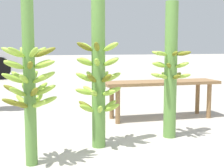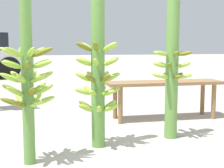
# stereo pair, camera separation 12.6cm
# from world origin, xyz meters

# --- Properties ---
(ground_plane) EXTENTS (80.00, 80.00, 0.00)m
(ground_plane) POSITION_xyz_m (0.00, 0.00, 0.00)
(ground_plane) COLOR #B2AA9E
(banana_stalk_left) EXTENTS (0.45, 0.45, 1.35)m
(banana_stalk_left) POSITION_xyz_m (-0.70, 0.12, 0.70)
(banana_stalk_left) COLOR #5B8C3D
(banana_stalk_left) RESTS_ON ground_plane
(banana_stalk_center) EXTENTS (0.46, 0.45, 1.62)m
(banana_stalk_center) POSITION_xyz_m (-0.04, 0.38, 0.77)
(banana_stalk_center) COLOR #5B8C3D
(banana_stalk_center) RESTS_ON ground_plane
(banana_stalk_right) EXTENTS (0.42, 0.43, 1.44)m
(banana_stalk_right) POSITION_xyz_m (0.79, 0.43, 0.73)
(banana_stalk_right) COLOR #5B8C3D
(banana_stalk_right) RESTS_ON ground_plane
(market_bench) EXTENTS (1.62, 0.58, 0.51)m
(market_bench) POSITION_xyz_m (1.14, 1.27, 0.44)
(market_bench) COLOR olive
(market_bench) RESTS_ON ground_plane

